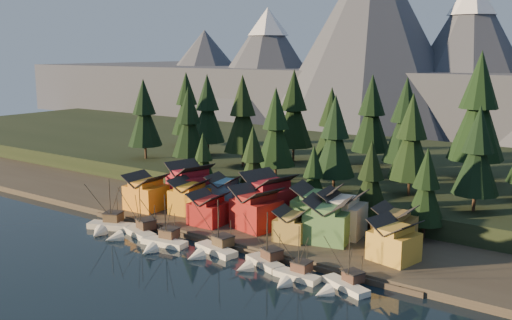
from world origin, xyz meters
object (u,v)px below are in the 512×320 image
Objects in this scene: boat_5 at (294,269)px; house_front_1 at (190,195)px; house_back_0 at (190,182)px; boat_3 at (212,243)px; house_front_0 at (146,191)px; boat_0 at (107,219)px; house_back_1 at (225,192)px; boat_6 at (341,279)px; boat_2 at (161,236)px; boat_1 at (133,226)px; boat_4 at (260,255)px.

house_front_1 is at bearing 158.65° from boat_5.
boat_5 is 0.93× the size of house_back_0.
boat_3 reaches higher than house_front_0.
house_front_1 is at bearing 39.90° from boat_0.
boat_5 is at bearing -45.35° from house_back_1.
house_front_0 is at bearing -170.54° from boat_6.
boat_0 is 1.07× the size of boat_2.
boat_5 is (31.16, 0.86, -0.17)m from boat_2.
house_back_1 reaches higher than house_front_1.
boat_3 reaches higher than house_front_1.
house_front_0 is 11.57m from house_front_1.
boat_3 reaches higher than boat_5.
boat_1 is 1.40× the size of house_back_1.
boat_4 is 1.00× the size of house_back_0.
boat_4 reaches higher than house_front_0.
boat_0 is 1.03× the size of boat_1.
boat_1 is 1.36× the size of house_front_0.
boat_2 is 24.33m from house_front_0.
house_front_0 reaches higher than house_back_1.
house_front_1 is at bearing 14.40° from house_front_0.
boat_4 is (11.59, 0.09, -0.04)m from boat_3.
boat_5 is at bearing -151.10° from boat_6.
house_back_0 is at bearing 111.77° from boat_2.
boat_3 is 20.06m from boat_5.
boat_0 is at bearing -84.12° from house_back_0.
boat_4 is 43.70m from house_front_0.
boat_4 is at bearing -50.77° from house_back_1.
boat_3 is at bearing 5.72° from boat_2.
house_front_1 is 9.00m from house_back_0.
house_back_0 is (3.61, 23.57, 4.41)m from boat_0.
house_front_0 is (-50.31, 13.66, 3.94)m from boat_5.
house_back_0 reaches higher than boat_2.
boat_1 is at bearing -56.80° from house_front_0.
boat_3 is at bearing -158.22° from boat_4.
house_front_0 is at bearing 134.98° from boat_2.
boat_1 is at bearing -18.51° from boat_0.
boat_1 reaches higher than house_back_1.
house_front_0 is (-19.15, 14.52, 3.77)m from boat_2.
house_front_0 reaches higher than house_front_1.
boat_1 is 32.44m from boat_4.
boat_3 is at bearing 176.89° from boat_5.
house_back_1 is (15.63, 10.88, -0.14)m from house_front_0.
boat_0 is 1.10× the size of house_back_0.
house_back_0 is at bearing 154.39° from boat_5.
boat_1 is 1.07× the size of boat_4.
house_back_1 is at bearing 146.85° from boat_5.
boat_3 is 1.05× the size of boat_4.
boat_1 is 24.13m from house_back_0.
house_back_0 reaches higher than house_front_1.
boat_2 is at bearing -45.78° from house_back_0.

